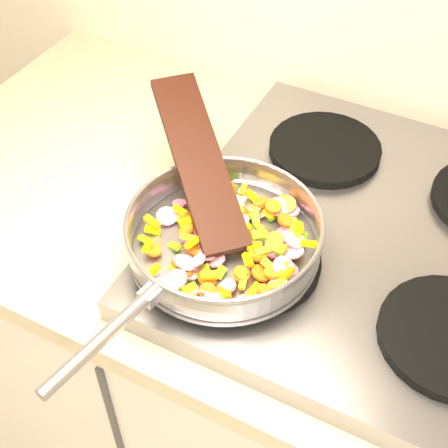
% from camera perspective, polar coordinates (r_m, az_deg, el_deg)
% --- Properties ---
extents(cooktop, '(0.60, 0.60, 0.04)m').
position_cam_1_polar(cooktop, '(0.98, 13.74, -1.60)').
color(cooktop, '#939399').
rests_on(cooktop, counter_top).
extents(grate_fl, '(0.19, 0.19, 0.02)m').
position_cam_1_polar(grate_fl, '(0.89, 2.80, -3.31)').
color(grate_fl, black).
rests_on(grate_fl, cooktop).
extents(grate_bl, '(0.19, 0.19, 0.02)m').
position_cam_1_polar(grate_bl, '(1.08, 9.21, 6.82)').
color(grate_bl, black).
rests_on(grate_bl, cooktop).
extents(saute_pan, '(0.31, 0.48, 0.06)m').
position_cam_1_polar(saute_pan, '(0.87, -0.11, -0.93)').
color(saute_pan, '#9E9EA5').
rests_on(saute_pan, grate_fl).
extents(vegetable_heap, '(0.24, 0.25, 0.05)m').
position_cam_1_polar(vegetable_heap, '(0.87, 0.89, -1.68)').
color(vegetable_heap, orange).
rests_on(vegetable_heap, saute_pan).
extents(wooden_spatula, '(0.26, 0.26, 0.11)m').
position_cam_1_polar(wooden_spatula, '(0.92, -2.35, 5.88)').
color(wooden_spatula, black).
rests_on(wooden_spatula, saute_pan).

